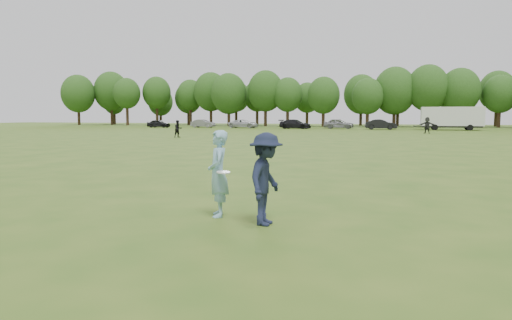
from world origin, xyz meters
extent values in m
plane|color=#315618|center=(0.00, 0.00, 0.00)|extent=(200.00, 200.00, 0.00)
imported|color=#87B9D1|center=(-0.34, -0.44, 0.88)|extent=(0.65, 0.76, 1.76)
imported|color=#181F36|center=(0.78, -0.86, 0.87)|extent=(0.69, 1.15, 1.75)
imported|color=black|center=(-16.20, 29.39, 0.80)|extent=(0.95, 0.99, 1.60)
imported|color=#272727|center=(6.54, 46.08, 0.93)|extent=(1.80, 0.97, 1.86)
imported|color=black|center=(-34.73, 59.21, 0.66)|extent=(3.88, 1.62, 1.31)
imported|color=slate|center=(-27.66, 61.38, 0.68)|extent=(4.19, 1.71, 1.35)
imported|color=#BABBC0|center=(-20.41, 61.12, 0.67)|extent=(4.85, 2.26, 1.34)
imported|color=black|center=(-11.51, 59.28, 0.71)|extent=(5.10, 2.61, 1.42)
imported|color=gray|center=(-5.18, 61.33, 0.77)|extent=(4.55, 1.86, 1.55)
imported|color=black|center=(1.10, 58.93, 0.73)|extent=(4.61, 2.08, 1.47)
cylinder|color=white|center=(-0.15, -0.67, 0.94)|extent=(0.33, 0.33, 0.05)
cube|color=white|center=(10.50, 59.19, 1.90)|extent=(8.00, 2.50, 2.60)
cube|color=black|center=(10.50, 59.19, 0.50)|extent=(7.60, 2.30, 0.25)
cylinder|color=black|center=(8.30, 57.94, 0.40)|extent=(0.80, 0.25, 0.80)
cylinder|color=black|center=(8.30, 60.44, 0.40)|extent=(0.80, 0.25, 0.80)
cylinder|color=black|center=(12.70, 57.94, 0.40)|extent=(0.80, 0.25, 0.80)
cylinder|color=black|center=(12.70, 60.44, 0.40)|extent=(0.80, 0.25, 0.80)
cube|color=#333333|center=(6.10, 59.19, 0.55)|extent=(1.20, 0.15, 0.12)
cylinder|color=#332114|center=(-60.68, 72.20, 1.81)|extent=(0.56, 0.56, 3.63)
ellipsoid|color=#234316|center=(-60.68, 72.20, 6.55)|extent=(6.88, 6.88, 7.91)
cylinder|color=#332114|center=(-55.50, 76.37, 2.06)|extent=(0.56, 0.56, 4.13)
ellipsoid|color=#234316|center=(-55.50, 76.37, 7.21)|extent=(7.25, 7.25, 8.34)
cylinder|color=#332114|center=(-49.35, 72.76, 2.09)|extent=(0.56, 0.56, 4.18)
ellipsoid|color=#234316|center=(-49.35, 72.76, 6.48)|extent=(5.42, 5.42, 6.23)
cylinder|color=#332114|center=(-44.47, 76.22, 2.13)|extent=(0.56, 0.56, 4.26)
ellipsoid|color=#234316|center=(-44.47, 76.22, 6.72)|extent=(5.79, 5.79, 6.66)
cylinder|color=#332114|center=(-37.59, 77.79, 1.96)|extent=(0.56, 0.56, 3.91)
ellipsoid|color=#234316|center=(-37.59, 77.79, 6.24)|extent=(5.47, 5.47, 6.29)
cylinder|color=#332114|center=(-32.29, 76.03, 1.92)|extent=(0.56, 0.56, 3.83)
ellipsoid|color=#234316|center=(-32.29, 76.03, 6.70)|extent=(6.75, 6.75, 7.76)
cylinder|color=#332114|center=(-27.39, 73.06, 1.63)|extent=(0.56, 0.56, 3.25)
ellipsoid|color=#234316|center=(-27.39, 73.06, 6.13)|extent=(6.76, 6.76, 7.78)
cylinder|color=#332114|center=(-20.22, 73.48, 1.86)|extent=(0.56, 0.56, 3.71)
ellipsoid|color=#234316|center=(-20.22, 73.48, 6.55)|extent=(6.68, 6.68, 7.68)
cylinder|color=#332114|center=(-15.90, 73.09, 1.73)|extent=(0.56, 0.56, 3.46)
ellipsoid|color=#234316|center=(-15.90, 73.09, 5.79)|extent=(5.49, 5.49, 6.31)
cylinder|color=#332114|center=(-9.32, 72.95, 1.57)|extent=(0.56, 0.56, 3.14)
ellipsoid|color=#234316|center=(-9.32, 72.95, 5.60)|extent=(5.78, 5.78, 6.64)
cylinder|color=#332114|center=(-1.61, 72.69, 1.51)|extent=(0.56, 0.56, 3.01)
ellipsoid|color=#234316|center=(-1.61, 72.69, 5.34)|extent=(5.46, 5.46, 6.28)
cylinder|color=#332114|center=(2.83, 75.07, 1.61)|extent=(0.56, 0.56, 3.23)
ellipsoid|color=#234316|center=(2.83, 75.07, 6.32)|extent=(7.29, 7.29, 8.38)
cylinder|color=#332114|center=(8.24, 74.97, 1.88)|extent=(0.56, 0.56, 3.77)
ellipsoid|color=#234316|center=(8.24, 74.97, 6.72)|extent=(6.95, 6.95, 8.00)
cylinder|color=#332114|center=(13.38, 75.56, 1.66)|extent=(0.56, 0.56, 3.33)
ellipsoid|color=#234316|center=(13.38, 75.56, 6.18)|extent=(6.71, 6.71, 7.71)
cylinder|color=#332114|center=(19.58, 75.81, 1.61)|extent=(0.56, 0.56, 3.22)
ellipsoid|color=#234316|center=(19.58, 75.81, 5.57)|extent=(5.54, 5.54, 6.37)
cylinder|color=#332114|center=(-58.26, 81.41, 1.49)|extent=(0.56, 0.56, 2.97)
ellipsoid|color=#234316|center=(-58.26, 81.41, 5.03)|extent=(4.85, 4.85, 5.58)
cylinder|color=#332114|center=(-47.10, 82.53, 1.36)|extent=(0.56, 0.56, 2.73)
ellipsoid|color=#234316|center=(-47.10, 82.53, 5.05)|extent=(5.45, 5.45, 6.27)
cylinder|color=#332114|center=(-39.55, 80.93, 1.63)|extent=(0.56, 0.56, 3.25)
ellipsoid|color=#234316|center=(-39.55, 80.93, 5.67)|extent=(5.68, 5.68, 6.53)
cylinder|color=#332114|center=(-29.72, 83.93, 1.81)|extent=(0.56, 0.56, 3.62)
ellipsoid|color=#234316|center=(-29.72, 83.93, 6.09)|extent=(5.80, 5.80, 6.67)
cylinder|color=#332114|center=(-24.24, 81.39, 1.80)|extent=(0.56, 0.56, 3.61)
ellipsoid|color=#234316|center=(-24.24, 81.39, 5.98)|extent=(5.58, 5.58, 6.42)
cylinder|color=#332114|center=(-13.94, 81.92, 1.65)|extent=(0.56, 0.56, 3.29)
ellipsoid|color=#234316|center=(-13.94, 81.92, 5.55)|extent=(5.30, 5.30, 6.09)
cylinder|color=#332114|center=(-3.49, 83.39, 1.64)|extent=(0.56, 0.56, 3.28)
ellipsoid|color=#234316|center=(-3.49, 83.39, 6.16)|extent=(6.78, 6.78, 7.79)
cylinder|color=#332114|center=(3.45, 81.85, 1.56)|extent=(0.56, 0.56, 3.11)
ellipsoid|color=#234316|center=(3.45, 81.85, 5.38)|extent=(5.34, 5.34, 6.14)
cylinder|color=#332114|center=(12.88, 83.26, 1.75)|extent=(0.56, 0.56, 3.50)
ellipsoid|color=#234316|center=(12.88, 83.26, 5.55)|extent=(4.82, 4.82, 5.54)
cylinder|color=#332114|center=(20.66, 83.86, 1.90)|extent=(0.56, 0.56, 3.80)
ellipsoid|color=#234316|center=(20.66, 83.86, 6.49)|extent=(6.34, 6.34, 7.29)
camera|label=1|loc=(3.07, -9.00, 2.06)|focal=32.00mm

